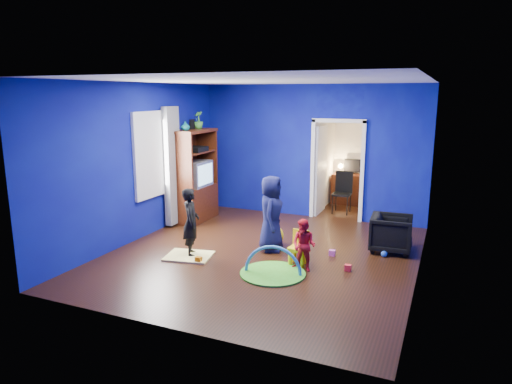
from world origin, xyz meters
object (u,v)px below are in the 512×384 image
at_px(kid_chair, 298,250).
at_px(study_desk, 350,189).
at_px(armchair, 391,233).
at_px(vase, 185,126).
at_px(crt_tv, 196,174).
at_px(play_mat, 273,273).
at_px(folding_chair, 342,193).
at_px(child_navy, 271,214).
at_px(tv_armoire, 194,175).
at_px(child_black, 191,222).
at_px(hopper_ball, 273,236).
at_px(toddler_red, 304,245).

bearing_deg(kid_chair, study_desk, 97.72).
xyz_separation_m(armchair, kid_chair, (-1.28, -1.25, -0.07)).
distance_m(vase, crt_tv, 1.08).
bearing_deg(play_mat, vase, 144.23).
relative_size(armchair, folding_chair, 0.77).
bearing_deg(play_mat, study_desk, 88.53).
relative_size(child_navy, kid_chair, 2.66).
distance_m(crt_tv, study_desk, 3.97).
bearing_deg(study_desk, tv_armoire, -135.25).
bearing_deg(armchair, child_black, 113.02).
bearing_deg(child_black, hopper_ball, -76.86).
height_order(vase, play_mat, vase).
xyz_separation_m(child_navy, crt_tv, (-2.21, 1.22, 0.35)).
distance_m(child_black, hopper_ball, 1.54).
relative_size(crt_tv, hopper_ball, 1.86).
xyz_separation_m(tv_armoire, crt_tv, (0.04, 0.00, 0.04)).
distance_m(child_black, toddler_red, 1.96).
bearing_deg(child_navy, armchair, -80.70).
bearing_deg(play_mat, tv_armoire, 140.21).
xyz_separation_m(kid_chair, study_desk, (-0.10, 4.46, 0.12)).
bearing_deg(kid_chair, toddler_red, -46.70).
xyz_separation_m(vase, tv_armoire, (0.00, 0.30, -1.07)).
distance_m(tv_armoire, play_mat, 3.61).
xyz_separation_m(hopper_ball, folding_chair, (0.60, 2.78, 0.27)).
height_order(child_navy, tv_armoire, tv_armoire).
bearing_deg(folding_chair, hopper_ball, -102.25).
height_order(vase, kid_chair, vase).
relative_size(armchair, crt_tv, 1.01).
relative_size(child_black, toddler_red, 1.43).
bearing_deg(folding_chair, study_desk, 90.00).
relative_size(child_black, study_desk, 1.32).
relative_size(armchair, vase, 3.79).
bearing_deg(play_mat, child_navy, 112.90).
bearing_deg(study_desk, hopper_ball, -99.17).
bearing_deg(child_navy, crt_tv, 48.31).
height_order(child_black, play_mat, child_black).
bearing_deg(play_mat, hopper_ball, 110.72).
height_order(toddler_red, hopper_ball, toddler_red).
distance_m(child_navy, toddler_red, 1.08).
bearing_deg(child_navy, tv_armoire, 48.74).
relative_size(toddler_red, hopper_ball, 2.17).
bearing_deg(child_navy, play_mat, -169.90).
distance_m(armchair, child_navy, 2.12).
bearing_deg(child_black, child_navy, -85.96).
bearing_deg(study_desk, play_mat, -91.47).
bearing_deg(folding_chair, tv_armoire, -147.04).
bearing_deg(child_black, kid_chair, -110.22).
relative_size(kid_chair, study_desk, 0.57).
bearing_deg(child_navy, hopper_ball, -1.50).
relative_size(toddler_red, study_desk, 0.93).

